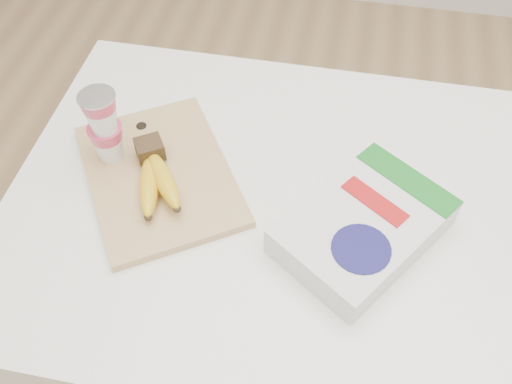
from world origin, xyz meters
TOP-DOWN VIEW (x-y plane):
  - table at (0.00, 0.00)m, footprint 1.13×0.75m
  - cutting_board at (-0.31, 0.01)m, footprint 0.39×0.41m
  - bananas at (-0.30, -0.02)m, footprint 0.13×0.18m
  - yogurt_stack at (-0.40, 0.03)m, footprint 0.07×0.07m
  - cereal_box at (0.06, -0.05)m, footprint 0.31×0.33m

SIDE VIEW (x-z plane):
  - table at x=0.00m, z-range 0.00..0.85m
  - cutting_board at x=-0.31m, z-range 0.85..0.86m
  - cereal_box at x=0.06m, z-range 0.85..0.91m
  - bananas at x=-0.30m, z-range 0.86..0.91m
  - yogurt_stack at x=-0.40m, z-range 0.87..1.02m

